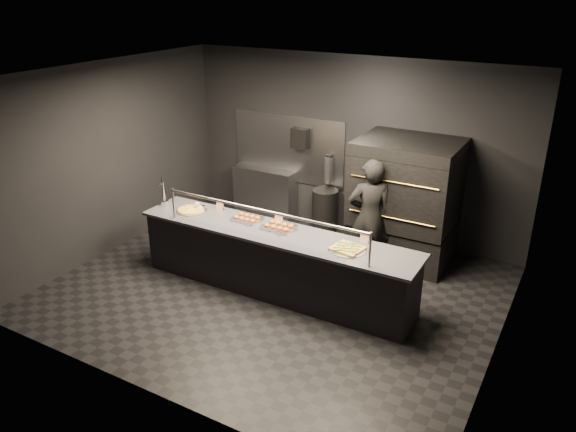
# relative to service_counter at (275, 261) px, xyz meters

# --- Properties ---
(room) EXTENTS (6.04, 6.00, 3.00)m
(room) POSITION_rel_service_counter_xyz_m (-0.02, 0.05, 1.03)
(room) COLOR black
(room) RESTS_ON ground
(service_counter) EXTENTS (4.10, 0.78, 1.37)m
(service_counter) POSITION_rel_service_counter_xyz_m (0.00, 0.00, 0.00)
(service_counter) COLOR black
(service_counter) RESTS_ON ground
(pizza_oven) EXTENTS (1.50, 1.23, 1.91)m
(pizza_oven) POSITION_rel_service_counter_xyz_m (1.20, 1.90, 0.50)
(pizza_oven) COLOR black
(pizza_oven) RESTS_ON ground
(prep_shelf) EXTENTS (1.20, 0.35, 0.90)m
(prep_shelf) POSITION_rel_service_counter_xyz_m (-1.60, 2.32, -0.01)
(prep_shelf) COLOR #99999E
(prep_shelf) RESTS_ON ground
(towel_dispenser) EXTENTS (0.30, 0.20, 0.35)m
(towel_dispenser) POSITION_rel_service_counter_xyz_m (-0.90, 2.39, 1.09)
(towel_dispenser) COLOR black
(towel_dispenser) RESTS_ON room
(fire_extinguisher) EXTENTS (0.14, 0.14, 0.51)m
(fire_extinguisher) POSITION_rel_service_counter_xyz_m (-0.35, 2.40, 0.60)
(fire_extinguisher) COLOR #B2B2B7
(fire_extinguisher) RESTS_ON room
(beer_tap) EXTENTS (0.13, 0.19, 0.50)m
(beer_tap) POSITION_rel_service_counter_xyz_m (-1.95, -0.00, 0.60)
(beer_tap) COLOR silver
(beer_tap) RESTS_ON service_counter
(round_pizza) EXTENTS (0.46, 0.46, 0.03)m
(round_pizza) POSITION_rel_service_counter_xyz_m (-1.45, 0.02, 0.47)
(round_pizza) COLOR silver
(round_pizza) RESTS_ON service_counter
(slider_tray_a) EXTENTS (0.47, 0.41, 0.06)m
(slider_tray_a) POSITION_rel_service_counter_xyz_m (-0.54, 0.15, 0.48)
(slider_tray_a) COLOR silver
(slider_tray_a) RESTS_ON service_counter
(slider_tray_b) EXTENTS (0.52, 0.46, 0.07)m
(slider_tray_b) POSITION_rel_service_counter_xyz_m (-0.00, 0.12, 0.48)
(slider_tray_b) COLOR silver
(slider_tray_b) RESTS_ON service_counter
(square_pizza) EXTENTS (0.48, 0.48, 0.05)m
(square_pizza) POSITION_rel_service_counter_xyz_m (1.10, -0.02, 0.47)
(square_pizza) COLOR silver
(square_pizza) RESTS_ON service_counter
(condiment_jar) EXTENTS (0.17, 0.07, 0.11)m
(condiment_jar) POSITION_rel_service_counter_xyz_m (-1.37, 0.11, 0.51)
(condiment_jar) COLOR silver
(condiment_jar) RESTS_ON service_counter
(tent_cards) EXTENTS (2.44, 0.04, 0.15)m
(tent_cards) POSITION_rel_service_counter_xyz_m (-0.00, 0.28, 0.53)
(tent_cards) COLOR white
(tent_cards) RESTS_ON service_counter
(trash_bin) EXTENTS (0.45, 0.45, 0.75)m
(trash_bin) POSITION_rel_service_counter_xyz_m (-0.31, 2.22, -0.09)
(trash_bin) COLOR black
(trash_bin) RESTS_ON ground
(worker) EXTENTS (0.77, 0.71, 1.77)m
(worker) POSITION_rel_service_counter_xyz_m (0.91, 1.18, 0.42)
(worker) COLOR black
(worker) RESTS_ON ground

